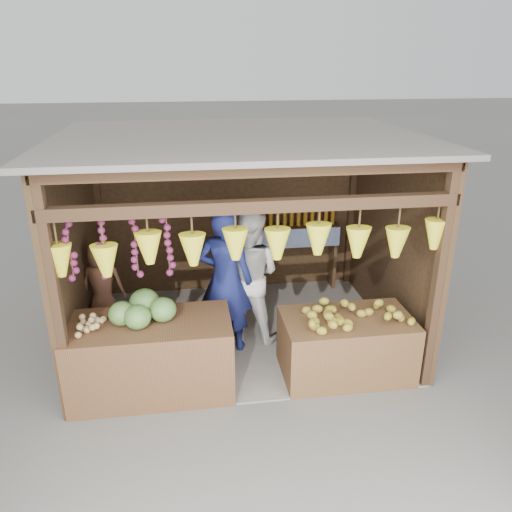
{
  "coord_description": "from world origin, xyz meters",
  "views": [
    {
      "loc": [
        -0.66,
        -5.9,
        3.49
      ],
      "look_at": [
        0.18,
        -0.1,
        1.16
      ],
      "focal_mm": 35.0,
      "sensor_mm": 36.0,
      "label": 1
    }
  ],
  "objects": [
    {
      "name": "ground",
      "position": [
        0.0,
        0.0,
        0.0
      ],
      "size": [
        80.0,
        80.0,
        0.0
      ],
      "primitive_type": "plane",
      "color": "#514F49",
      "rests_on": "ground"
    },
    {
      "name": "stall_structure",
      "position": [
        -0.03,
        -0.04,
        1.67
      ],
      "size": [
        4.3,
        3.3,
        2.66
      ],
      "color": "slate",
      "rests_on": "ground"
    },
    {
      "name": "back_shelf",
      "position": [
        1.05,
        1.28,
        0.87
      ],
      "size": [
        1.25,
        0.32,
        1.32
      ],
      "color": "#382314",
      "rests_on": "ground"
    },
    {
      "name": "counter_left",
      "position": [
        -1.12,
        -1.1,
        0.43
      ],
      "size": [
        1.75,
        0.85,
        0.86
      ],
      "primitive_type": "cube",
      "color": "#492A18",
      "rests_on": "ground"
    },
    {
      "name": "counter_right",
      "position": [
        1.1,
        -1.08,
        0.36
      ],
      "size": [
        1.49,
        0.85,
        0.73
      ],
      "primitive_type": "cube",
      "color": "#4B2E19",
      "rests_on": "ground"
    },
    {
      "name": "stool",
      "position": [
        -1.76,
        0.03,
        0.13
      ],
      "size": [
        0.28,
        0.28,
        0.27
      ],
      "primitive_type": "cube",
      "color": "black",
      "rests_on": "ground"
    },
    {
      "name": "man_standing",
      "position": [
        -0.23,
        -0.31,
        0.94
      ],
      "size": [
        0.8,
        0.67,
        1.88
      ],
      "primitive_type": "imported",
      "rotation": [
        0.0,
        0.0,
        2.77
      ],
      "color": "navy",
      "rests_on": "ground"
    },
    {
      "name": "woman_standing",
      "position": [
        0.09,
        -0.08,
        0.88
      ],
      "size": [
        1.05,
        0.95,
        1.77
      ],
      "primitive_type": "imported",
      "rotation": [
        0.0,
        0.0,
        2.74
      ],
      "color": "silver",
      "rests_on": "ground"
    },
    {
      "name": "vendor_seated",
      "position": [
        -1.76,
        0.03,
        0.83
      ],
      "size": [
        0.61,
        0.46,
        1.13
      ],
      "primitive_type": "imported",
      "rotation": [
        0.0,
        0.0,
        2.95
      ],
      "color": "brown",
      "rests_on": "stool"
    },
    {
      "name": "melon_pile",
      "position": [
        -1.18,
        -1.08,
        1.02
      ],
      "size": [
        1.0,
        0.5,
        0.32
      ],
      "primitive_type": null,
      "color": "#1B4A13",
      "rests_on": "counter_left"
    },
    {
      "name": "tanfruit_pile",
      "position": [
        -1.72,
        -1.18,
        0.93
      ],
      "size": [
        0.34,
        0.4,
        0.13
      ],
      "primitive_type": null,
      "color": "#9A7B47",
      "rests_on": "counter_left"
    },
    {
      "name": "mango_pile",
      "position": [
        1.21,
        -1.13,
        0.84
      ],
      "size": [
        1.4,
        0.64,
        0.22
      ],
      "primitive_type": null,
      "color": "#AC6817",
      "rests_on": "counter_right"
    }
  ]
}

